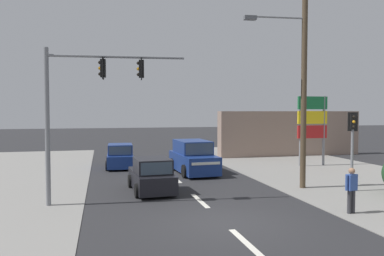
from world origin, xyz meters
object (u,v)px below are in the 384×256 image
at_px(shopping_plaza_sign, 312,121).
at_px(suv_crossing_left, 193,158).
at_px(traffic_signal_mast, 82,97).
at_px(hatchback_oncoming_near, 120,157).
at_px(pedestal_signal_right_kerb, 352,138).
at_px(hatchback_oncoming_mid, 152,176).
at_px(pedestrian_at_kerb, 351,188).
at_px(utility_pole_midground_right, 302,63).

height_order(shopping_plaza_sign, suv_crossing_left, shopping_plaza_sign).
bearing_deg(traffic_signal_mast, hatchback_oncoming_near, 78.78).
relative_size(traffic_signal_mast, pedestal_signal_right_kerb, 1.69).
height_order(pedestal_signal_right_kerb, hatchback_oncoming_near, pedestal_signal_right_kerb).
bearing_deg(hatchback_oncoming_mid, hatchback_oncoming_near, 97.71).
relative_size(suv_crossing_left, pedestrian_at_kerb, 2.84).
distance_m(traffic_signal_mast, hatchback_oncoming_near, 10.07).
bearing_deg(pedestrian_at_kerb, hatchback_oncoming_mid, 140.05).
bearing_deg(suv_crossing_left, traffic_signal_mast, -133.30).
distance_m(utility_pole_midground_right, pedestrian_at_kerb, 6.59).
bearing_deg(pedestrian_at_kerb, pedestal_signal_right_kerb, 53.05).
relative_size(shopping_plaza_sign, suv_crossing_left, 0.99).
height_order(utility_pole_midground_right, hatchback_oncoming_near, utility_pole_midground_right).
relative_size(shopping_plaza_sign, hatchback_oncoming_mid, 1.24).
bearing_deg(suv_crossing_left, utility_pole_midground_right, -54.87).
relative_size(utility_pole_midground_right, hatchback_oncoming_near, 2.96).
bearing_deg(utility_pole_midground_right, hatchback_oncoming_mid, 172.14).
xyz_separation_m(utility_pole_midground_right, shopping_plaza_sign, (4.45, 6.29, -2.86)).
bearing_deg(utility_pole_midground_right, hatchback_oncoming_near, 132.86).
height_order(utility_pole_midground_right, traffic_signal_mast, utility_pole_midground_right).
bearing_deg(hatchback_oncoming_near, traffic_signal_mast, -101.22).
relative_size(traffic_signal_mast, hatchback_oncoming_near, 1.62).
distance_m(hatchback_oncoming_near, hatchback_oncoming_mid, 7.60).
xyz_separation_m(traffic_signal_mast, suv_crossing_left, (5.88, 6.24, -3.26)).
xyz_separation_m(utility_pole_midground_right, traffic_signal_mast, (-9.71, -0.80, -1.69)).
bearing_deg(hatchback_oncoming_near, suv_crossing_left, -36.96).
height_order(pedestal_signal_right_kerb, pedestrian_at_kerb, pedestal_signal_right_kerb).
bearing_deg(utility_pole_midground_right, suv_crossing_left, 125.13).
relative_size(pedestal_signal_right_kerb, pedestrian_at_kerb, 2.18).
relative_size(hatchback_oncoming_near, hatchback_oncoming_mid, 1.00).
height_order(pedestal_signal_right_kerb, hatchback_oncoming_mid, pedestal_signal_right_kerb).
relative_size(hatchback_oncoming_near, pedestrian_at_kerb, 2.27).
bearing_deg(hatchback_oncoming_near, shopping_plaza_sign, -10.07).
height_order(utility_pole_midground_right, suv_crossing_left, utility_pole_midground_right).
xyz_separation_m(utility_pole_midground_right, hatchback_oncoming_near, (-7.87, 8.48, -5.14)).
distance_m(hatchback_oncoming_mid, pedestrian_at_kerb, 8.27).
relative_size(pedestal_signal_right_kerb, hatchback_oncoming_near, 0.96).
height_order(shopping_plaza_sign, hatchback_oncoming_near, shopping_plaza_sign).
distance_m(utility_pole_midground_right, hatchback_oncoming_mid, 8.61).
bearing_deg(utility_pole_midground_right, shopping_plaza_sign, 54.75).
height_order(shopping_plaza_sign, pedestrian_at_kerb, shopping_plaza_sign).
bearing_deg(hatchback_oncoming_mid, pedestrian_at_kerb, -39.95).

